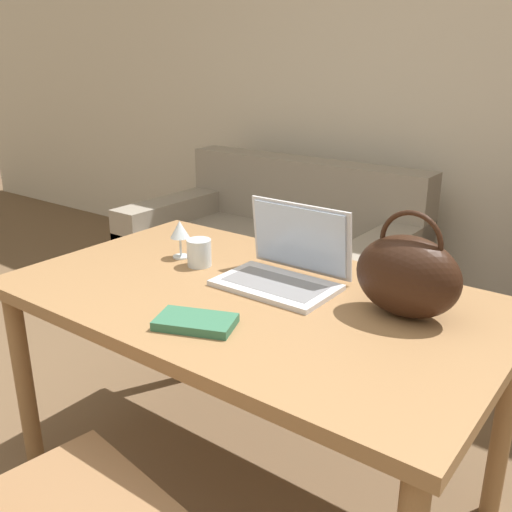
{
  "coord_description": "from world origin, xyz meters",
  "views": [
    {
      "loc": [
        0.89,
        -0.47,
        1.41
      ],
      "look_at": [
        -0.04,
        0.78,
        0.85
      ],
      "focal_mm": 40.0,
      "sensor_mm": 36.0,
      "label": 1
    }
  ],
  "objects_px": {
    "wine_glass": "(180,231)",
    "handbag": "(408,275)",
    "laptop": "(287,262)",
    "drinking_glass": "(199,253)",
    "couch": "(273,259)"
  },
  "relations": [
    {
      "from": "handbag",
      "to": "drinking_glass",
      "type": "bearing_deg",
      "value": -176.28
    },
    {
      "from": "laptop",
      "to": "drinking_glass",
      "type": "bearing_deg",
      "value": -170.02
    },
    {
      "from": "couch",
      "to": "drinking_glass",
      "type": "bearing_deg",
      "value": -65.34
    },
    {
      "from": "drinking_glass",
      "to": "handbag",
      "type": "xyz_separation_m",
      "value": [
        0.71,
        0.05,
        0.07
      ]
    },
    {
      "from": "couch",
      "to": "laptop",
      "type": "relative_size",
      "value": 4.41
    },
    {
      "from": "laptop",
      "to": "couch",
      "type": "bearing_deg",
      "value": 126.9
    },
    {
      "from": "laptop",
      "to": "drinking_glass",
      "type": "xyz_separation_m",
      "value": [
        -0.32,
        -0.06,
        -0.02
      ]
    },
    {
      "from": "wine_glass",
      "to": "handbag",
      "type": "height_order",
      "value": "handbag"
    },
    {
      "from": "couch",
      "to": "wine_glass",
      "type": "distance_m",
      "value": 1.41
    },
    {
      "from": "wine_glass",
      "to": "handbag",
      "type": "relative_size",
      "value": 0.45
    },
    {
      "from": "drinking_glass",
      "to": "handbag",
      "type": "distance_m",
      "value": 0.72
    },
    {
      "from": "laptop",
      "to": "handbag",
      "type": "distance_m",
      "value": 0.4
    },
    {
      "from": "drinking_glass",
      "to": "handbag",
      "type": "bearing_deg",
      "value": 3.72
    },
    {
      "from": "drinking_glass",
      "to": "laptop",
      "type": "bearing_deg",
      "value": 9.98
    },
    {
      "from": "laptop",
      "to": "drinking_glass",
      "type": "relative_size",
      "value": 3.95
    }
  ]
}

